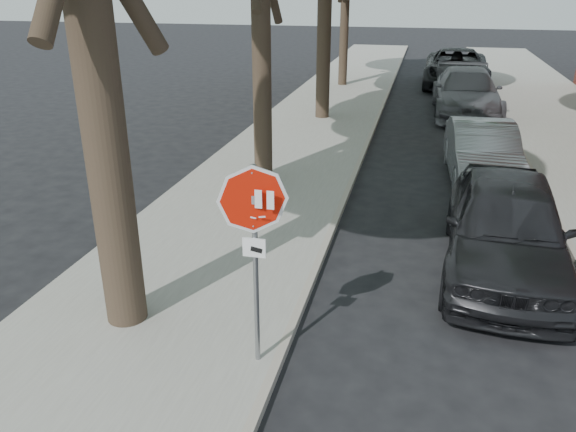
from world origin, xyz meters
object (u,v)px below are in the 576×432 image
car_a (506,226)px  car_b (482,153)px  car_c (466,93)px  stop_sign (254,229)px  car_d (456,68)px

car_a → car_b: (0.00, 4.87, -0.11)m
car_c → stop_sign: bearing=-103.3°
stop_sign → car_c: bearing=78.4°
car_a → car_c: size_ratio=0.85×
stop_sign → car_c: size_ratio=0.46×
car_d → car_a: bearing=-88.2°
car_c → car_d: (-0.14, 6.24, 0.04)m
car_c → car_d: size_ratio=0.91×
stop_sign → car_a: bearing=46.9°
stop_sign → car_c: 16.48m
car_d → stop_sign: bearing=-96.7°
stop_sign → car_b: stop_sign is taller
car_b → car_d: (-0.14, 13.95, 0.15)m
car_b → car_d: 13.95m
car_c → car_d: 6.24m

